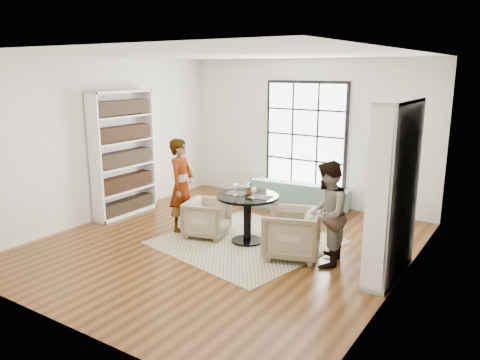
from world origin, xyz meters
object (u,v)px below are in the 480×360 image
Objects in this scene: wine_glass_left at (235,186)px; wine_glass_right at (254,190)px; pedestal_table at (247,208)px; armchair_left at (207,218)px; person_right at (327,214)px; sofa at (295,194)px; person_left at (182,185)px; armchair_right at (291,233)px; flower_centerpiece at (249,188)px.

wine_glass_right is (0.35, 0.00, -0.02)m from wine_glass_left.
armchair_left is at bearing -170.58° from pedestal_table.
person_right reaches higher than wine_glass_left.
person_left is at bearing 59.43° from sofa.
pedestal_table is at bearing -118.14° from armchair_right.
person_left is (-0.55, -0.00, 0.50)m from armchair_left.
pedestal_table is 4.67× the size of flower_centerpiece.
armchair_right is at bearing 109.84° from sofa.
pedestal_table reaches higher than armchair_right.
flower_centerpiece is at bearing -110.93° from person_right.
person_left reaches higher than armchair_right.
person_left reaches higher than wine_glass_right.
flower_centerpiece is (-0.19, 0.18, -0.03)m from wine_glass_right.
person_right reaches higher than armchair_right.
sofa is 2.19m from flower_centerpiece.
pedestal_table is 0.62× the size of person_left.
wine_glass_left is at bearing -110.22° from armchair_right.
flower_centerpiece is (0.15, 0.19, -0.04)m from wine_glass_left.
armchair_left is at bearing 71.74° from sofa.
wine_glass_right is at bearing -102.48° from person_left.
person_right reaches higher than pedestal_table.
person_right is (2.16, -0.03, 0.45)m from armchair_left.
flower_centerpiece reaches higher than armchair_left.
flower_centerpiece is (-0.89, 0.21, 0.54)m from armchair_right.
sofa is 2.34m from armchair_left.
sofa is at bearing -157.02° from person_right.
armchair_right is 1.19m from wine_glass_left.
armchair_left is at bearing -103.17° from person_right.
person_left is at bearing -179.78° from wine_glass_right.
armchair_left is 3.74× the size of wine_glass_right.
wine_glass_left is 0.24m from flower_centerpiece.
wine_glass_right is at bearing -111.27° from armchair_right.
person_right is at bearing -8.44° from flower_centerpiece.
sofa is 3.04× the size of armchair_left.
wine_glass_left is (-1.59, 0.03, 0.18)m from person_right.
wine_glass_right is (-1.24, 0.03, 0.17)m from person_right.
pedestal_table is 1.45m from person_right.
wine_glass_left is at bearing -179.43° from wine_glass_right.
person_left is at bearing -179.89° from wine_glass_left.
armchair_right is 0.68m from person_right.
wine_glass_left is (0.06, -2.28, 0.64)m from sofa.
sofa is 2.37m from wine_glass_left.
person_left is 1.13m from wine_glass_left.
wine_glass_left is (0.57, 0.00, 0.64)m from armchair_left.
armchair_right is at bearing -2.57° from wine_glass_right.
wine_glass_left is (-1.04, 0.03, 0.58)m from armchair_right.
sofa is 1.38× the size of person_right.
wine_glass_right is at bearing 94.49° from sofa.
wine_glass_left is at bearing -105.47° from armchair_left.
flower_centerpiece is at bearing -94.31° from person_left.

